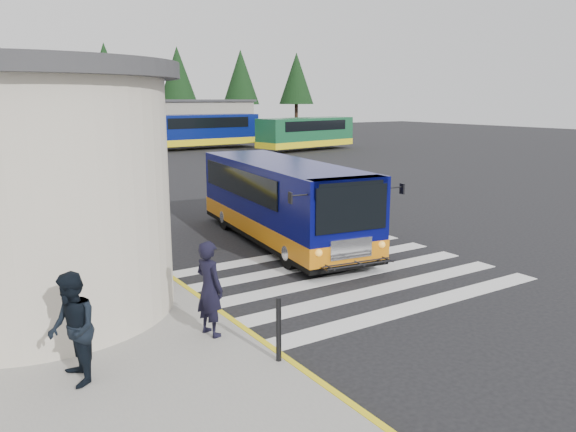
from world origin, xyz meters
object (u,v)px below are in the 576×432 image
pedestrian_b (72,329)px  far_bus_b (306,132)px  far_bus_a (203,130)px  pedestrian_a (209,288)px  transit_bus (282,204)px  bollard (279,330)px

pedestrian_b → far_bus_b: 40.14m
far_bus_b → far_bus_a: bearing=37.7°
far_bus_b → pedestrian_a: bearing=132.9°
pedestrian_a → pedestrian_b: (-2.42, -0.52, -0.02)m
transit_bus → far_bus_b: far_bus_b is taller
pedestrian_a → far_bus_a: size_ratio=0.17×
transit_bus → far_bus_a: size_ratio=0.89×
far_bus_a → far_bus_b: size_ratio=1.06×
transit_bus → pedestrian_a: (-4.91, -5.43, -0.15)m
bollard → far_bus_a: (15.89, 38.10, 0.96)m
transit_bus → pedestrian_b: (-7.33, -5.95, -0.17)m
pedestrian_a → bollard: (0.48, -1.53, -0.33)m
bollard → far_bus_a: far_bus_a is taller
far_bus_a → bollard: bearing=154.3°
pedestrian_a → bollard: size_ratio=1.62×
pedestrian_a → bollard: 1.64m
far_bus_a → far_bus_b: (6.68, -6.08, -0.13)m
pedestrian_b → far_bus_b: bearing=141.2°
bollard → pedestrian_a: bearing=107.3°
transit_bus → pedestrian_a: bearing=-124.8°
pedestrian_a → far_bus_b: size_ratio=0.18×
pedestrian_a → far_bus_a: (16.37, 36.57, 0.64)m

